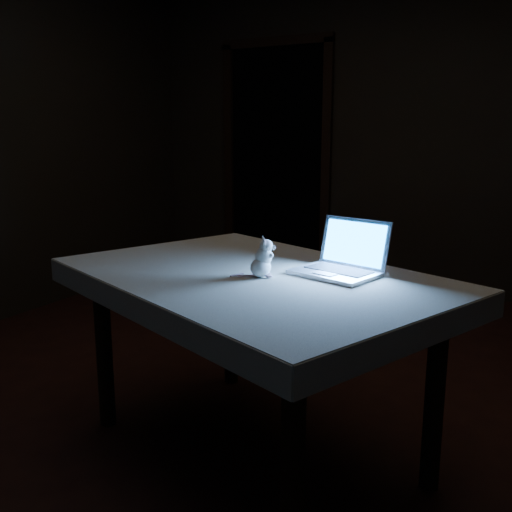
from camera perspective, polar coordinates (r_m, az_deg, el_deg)
The scene contains 7 objects.
floor at distance 2.86m, azimuth 0.38°, elevation -14.93°, with size 5.00×5.00×0.00m, color black.
back_wall at distance 4.91m, azimuth 14.06°, elevation 11.76°, with size 4.50×0.04×2.60m, color black.
doorway at distance 5.28m, azimuth 2.09°, elevation 9.55°, with size 1.06×0.36×2.13m, color black, non-canonical shape.
table at distance 2.35m, azimuth -0.35°, elevation -10.93°, with size 1.42×0.92×0.76m, color black, non-canonical shape.
tablecloth at distance 2.24m, azimuth 2.35°, elevation -2.77°, with size 1.52×1.01×0.09m, color beige, non-canonical shape.
laptop at distance 2.18m, azimuth 7.92°, elevation 0.74°, with size 0.31×0.27×0.21m, color silver, non-canonical shape.
plush_mouse at distance 2.14m, azimuth 0.47°, elevation -0.12°, with size 0.11×0.11×0.15m, color silver, non-canonical shape.
Camera 1 is at (1.15, -2.27, 1.30)m, focal length 40.00 mm.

